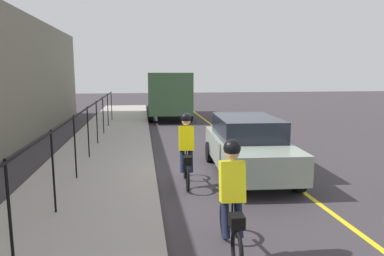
# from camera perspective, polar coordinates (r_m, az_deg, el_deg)

# --- Properties ---
(ground_plane) EXTENTS (80.00, 80.00, 0.00)m
(ground_plane) POSITION_cam_1_polar(r_m,az_deg,el_deg) (9.67, 4.92, -7.79)
(ground_plane) COLOR #3A3439
(lane_line_centre) EXTENTS (36.00, 0.12, 0.01)m
(lane_line_centre) POSITION_cam_1_polar(r_m,az_deg,el_deg) (10.14, 13.82, -7.20)
(lane_line_centre) COLOR yellow
(lane_line_centre) RESTS_ON ground
(sidewalk) EXTENTS (40.00, 3.20, 0.15)m
(sidewalk) POSITION_cam_1_polar(r_m,az_deg,el_deg) (9.50, -15.69, -7.94)
(sidewalk) COLOR #A69D97
(sidewalk) RESTS_ON ground
(iron_fence) EXTENTS (20.07, 0.04, 1.60)m
(iron_fence) POSITION_cam_1_polar(r_m,az_deg,el_deg) (10.25, -17.51, 0.61)
(iron_fence) COLOR black
(iron_fence) RESTS_ON sidewalk
(cyclist_lead) EXTENTS (1.71, 0.38, 1.83)m
(cyclist_lead) POSITION_cam_1_polar(r_m,az_deg,el_deg) (8.63, -0.93, -3.56)
(cyclist_lead) COLOR black
(cyclist_lead) RESTS_ON ground
(cyclist_follow) EXTENTS (1.71, 0.38, 1.83)m
(cyclist_follow) POSITION_cam_1_polar(r_m,az_deg,el_deg) (5.37, 6.45, -11.52)
(cyclist_follow) COLOR black
(cyclist_follow) RESTS_ON ground
(parked_sedan_rear) EXTENTS (4.50, 2.14, 1.58)m
(parked_sedan_rear) POSITION_cam_1_polar(r_m,az_deg,el_deg) (9.75, 9.03, -2.73)
(parked_sedan_rear) COLOR gray
(parked_sedan_rear) RESTS_ON ground
(box_truck_background) EXTENTS (6.78, 2.71, 2.78)m
(box_truck_background) POSITION_cam_1_polar(r_m,az_deg,el_deg) (21.78, -3.86, 5.72)
(box_truck_background) COLOR #3D623D
(box_truck_background) RESTS_ON ground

